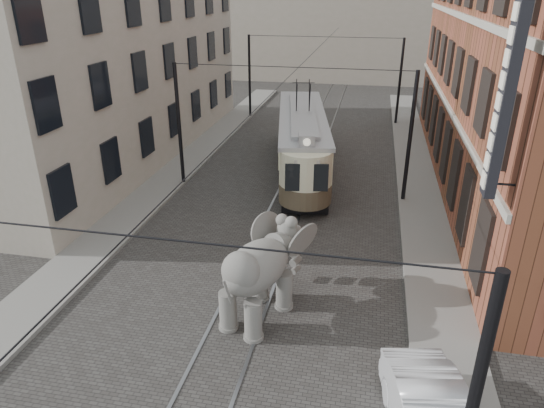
# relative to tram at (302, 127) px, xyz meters

# --- Properties ---
(ground) EXTENTS (120.00, 120.00, 0.00)m
(ground) POSITION_rel_tram_xyz_m (0.08, -9.32, -2.37)
(ground) COLOR #3B3936
(tram_rails) EXTENTS (1.54, 80.00, 0.02)m
(tram_rails) POSITION_rel_tram_xyz_m (0.08, -9.32, -2.36)
(tram_rails) COLOR slate
(tram_rails) RESTS_ON ground
(sidewalk_right) EXTENTS (2.00, 60.00, 0.15)m
(sidewalk_right) POSITION_rel_tram_xyz_m (6.08, -9.32, -2.29)
(sidewalk_right) COLOR slate
(sidewalk_right) RESTS_ON ground
(sidewalk_left) EXTENTS (2.00, 60.00, 0.15)m
(sidewalk_left) POSITION_rel_tram_xyz_m (-6.42, -9.32, -2.29)
(sidewalk_left) COLOR slate
(sidewalk_left) RESTS_ON ground
(stucco_building) EXTENTS (7.00, 24.00, 10.00)m
(stucco_building) POSITION_rel_tram_xyz_m (-10.92, 0.68, 2.63)
(stucco_building) COLOR gray
(stucco_building) RESTS_ON ground
(distant_block) EXTENTS (28.00, 10.00, 14.00)m
(distant_block) POSITION_rel_tram_xyz_m (0.08, 30.68, 4.63)
(distant_block) COLOR gray
(distant_block) RESTS_ON ground
(catenary) EXTENTS (11.00, 30.20, 6.00)m
(catenary) POSITION_rel_tram_xyz_m (-0.12, -4.32, 0.63)
(catenary) COLOR black
(catenary) RESTS_ON ground
(tram) EXTENTS (4.51, 12.19, 4.74)m
(tram) POSITION_rel_tram_xyz_m (0.00, 0.00, 0.00)
(tram) COLOR beige
(tram) RESTS_ON ground
(elephant) EXTENTS (3.84, 5.06, 2.74)m
(elephant) POSITION_rel_tram_xyz_m (0.62, -13.15, -1.00)
(elephant) COLOR #5F5D58
(elephant) RESTS_ON ground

